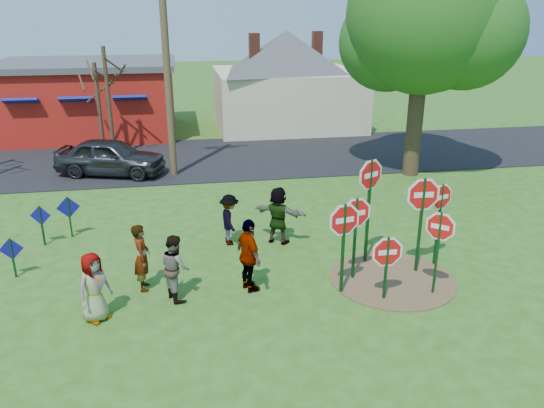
{
  "coord_description": "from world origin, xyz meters",
  "views": [
    {
      "loc": [
        -0.6,
        -12.4,
        6.54
      ],
      "look_at": [
        1.67,
        0.78,
        1.59
      ],
      "focal_mm": 35.0,
      "sensor_mm": 36.0,
      "label": 1
    }
  ],
  "objects_px": {
    "stop_sign_b": "(370,185)",
    "suv": "(110,157)",
    "person_a": "(94,287)",
    "utility_pole": "(166,57)",
    "stop_sign_a": "(344,229)",
    "person_b": "(142,257)",
    "stop_sign_d": "(441,204)",
    "stop_sign_c": "(422,204)",
    "leafy_tree": "(428,24)"
  },
  "relations": [
    {
      "from": "person_b",
      "to": "suv",
      "type": "relative_size",
      "value": 0.39
    },
    {
      "from": "suv",
      "to": "person_b",
      "type": "bearing_deg",
      "value": -152.76
    },
    {
      "from": "person_b",
      "to": "utility_pole",
      "type": "xyz_separation_m",
      "value": [
        0.71,
        9.49,
        3.91
      ]
    },
    {
      "from": "suv",
      "to": "utility_pole",
      "type": "xyz_separation_m",
      "value": [
        2.54,
        -0.48,
        3.97
      ]
    },
    {
      "from": "stop_sign_b",
      "to": "suv",
      "type": "relative_size",
      "value": 0.69
    },
    {
      "from": "person_a",
      "to": "utility_pole",
      "type": "height_order",
      "value": "utility_pole"
    },
    {
      "from": "stop_sign_c",
      "to": "suv",
      "type": "distance_m",
      "value": 13.59
    },
    {
      "from": "leafy_tree",
      "to": "stop_sign_d",
      "type": "bearing_deg",
      "value": -110.23
    },
    {
      "from": "stop_sign_a",
      "to": "stop_sign_c",
      "type": "distance_m",
      "value": 2.39
    },
    {
      "from": "suv",
      "to": "stop_sign_a",
      "type": "bearing_deg",
      "value": -132.26
    },
    {
      "from": "stop_sign_b",
      "to": "suv",
      "type": "distance_m",
      "value": 12.3
    },
    {
      "from": "stop_sign_a",
      "to": "stop_sign_b",
      "type": "relative_size",
      "value": 0.81
    },
    {
      "from": "person_a",
      "to": "suv",
      "type": "xyz_separation_m",
      "value": [
        -0.87,
        11.21,
        -0.02
      ]
    },
    {
      "from": "person_b",
      "to": "leafy_tree",
      "type": "relative_size",
      "value": 0.18
    },
    {
      "from": "stop_sign_c",
      "to": "stop_sign_b",
      "type": "bearing_deg",
      "value": 147.15
    },
    {
      "from": "utility_pole",
      "to": "stop_sign_b",
      "type": "bearing_deg",
      "value": -60.05
    },
    {
      "from": "stop_sign_c",
      "to": "leafy_tree",
      "type": "bearing_deg",
      "value": 68.8
    },
    {
      "from": "person_b",
      "to": "utility_pole",
      "type": "bearing_deg",
      "value": -6.62
    },
    {
      "from": "stop_sign_b",
      "to": "suv",
      "type": "xyz_separation_m",
      "value": [
        -7.72,
        9.47,
        -1.42
      ]
    },
    {
      "from": "stop_sign_c",
      "to": "person_b",
      "type": "xyz_separation_m",
      "value": [
        -7.02,
        0.3,
        -1.05
      ]
    },
    {
      "from": "stop_sign_c",
      "to": "person_b",
      "type": "distance_m",
      "value": 7.1
    },
    {
      "from": "stop_sign_d",
      "to": "suv",
      "type": "height_order",
      "value": "stop_sign_d"
    },
    {
      "from": "stop_sign_c",
      "to": "stop_sign_d",
      "type": "relative_size",
      "value": 1.13
    },
    {
      "from": "suv",
      "to": "leafy_tree",
      "type": "distance_m",
      "value": 13.63
    },
    {
      "from": "stop_sign_c",
      "to": "leafy_tree",
      "type": "height_order",
      "value": "leafy_tree"
    },
    {
      "from": "person_a",
      "to": "stop_sign_a",
      "type": "bearing_deg",
      "value": -43.74
    },
    {
      "from": "person_a",
      "to": "suv",
      "type": "height_order",
      "value": "person_a"
    },
    {
      "from": "stop_sign_c",
      "to": "suv",
      "type": "bearing_deg",
      "value": 133.07
    },
    {
      "from": "stop_sign_a",
      "to": "leafy_tree",
      "type": "relative_size",
      "value": 0.26
    },
    {
      "from": "stop_sign_c",
      "to": "person_b",
      "type": "height_order",
      "value": "stop_sign_c"
    },
    {
      "from": "person_b",
      "to": "suv",
      "type": "bearing_deg",
      "value": 8.08
    },
    {
      "from": "utility_pole",
      "to": "stop_sign_c",
      "type": "bearing_deg",
      "value": -57.2
    },
    {
      "from": "stop_sign_d",
      "to": "person_a",
      "type": "relative_size",
      "value": 1.5
    },
    {
      "from": "stop_sign_c",
      "to": "person_b",
      "type": "relative_size",
      "value": 1.6
    },
    {
      "from": "stop_sign_c",
      "to": "stop_sign_d",
      "type": "xyz_separation_m",
      "value": [
        0.66,
        0.29,
        -0.15
      ]
    },
    {
      "from": "stop_sign_d",
      "to": "person_a",
      "type": "distance_m",
      "value": 8.77
    },
    {
      "from": "person_b",
      "to": "utility_pole",
      "type": "relative_size",
      "value": 0.19
    },
    {
      "from": "person_a",
      "to": "stop_sign_b",
      "type": "bearing_deg",
      "value": -31.69
    },
    {
      "from": "stop_sign_d",
      "to": "leafy_tree",
      "type": "height_order",
      "value": "leafy_tree"
    },
    {
      "from": "stop_sign_a",
      "to": "stop_sign_d",
      "type": "distance_m",
      "value": 3.1
    },
    {
      "from": "utility_pole",
      "to": "person_b",
      "type": "bearing_deg",
      "value": -94.3
    },
    {
      "from": "stop_sign_c",
      "to": "suv",
      "type": "relative_size",
      "value": 0.62
    },
    {
      "from": "utility_pole",
      "to": "leafy_tree",
      "type": "height_order",
      "value": "leafy_tree"
    },
    {
      "from": "stop_sign_d",
      "to": "person_b",
      "type": "relative_size",
      "value": 1.42
    },
    {
      "from": "stop_sign_a",
      "to": "person_a",
      "type": "bearing_deg",
      "value": 169.77
    },
    {
      "from": "stop_sign_b",
      "to": "utility_pole",
      "type": "xyz_separation_m",
      "value": [
        -5.18,
        8.99,
        2.55
      ]
    },
    {
      "from": "stop_sign_b",
      "to": "stop_sign_d",
      "type": "distance_m",
      "value": 1.91
    },
    {
      "from": "person_b",
      "to": "stop_sign_c",
      "type": "bearing_deg",
      "value": -94.73
    },
    {
      "from": "stop_sign_b",
      "to": "utility_pole",
      "type": "height_order",
      "value": "utility_pole"
    },
    {
      "from": "stop_sign_a",
      "to": "utility_pole",
      "type": "height_order",
      "value": "utility_pole"
    }
  ]
}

